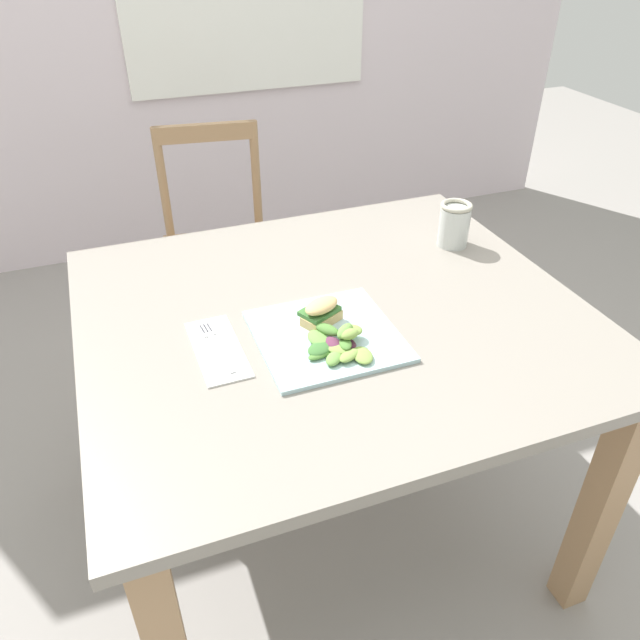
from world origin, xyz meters
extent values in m
plane|color=gray|center=(0.00, 0.00, 0.00)|extent=(7.82, 7.82, 0.00)
cube|color=gray|center=(-0.12, -0.08, 0.72)|extent=(1.13, 1.02, 0.03)
cube|color=tan|center=(0.37, -0.52, 0.35)|extent=(0.07, 0.07, 0.71)
cube|color=tan|center=(-0.62, 0.36, 0.35)|extent=(0.07, 0.07, 0.71)
cube|color=tan|center=(0.37, 0.36, 0.35)|extent=(0.07, 0.07, 0.71)
cylinder|color=tan|center=(-0.40, 0.67, 0.21)|extent=(0.03, 0.03, 0.43)
cylinder|color=tan|center=(-0.07, 0.62, 0.21)|extent=(0.03, 0.03, 0.43)
cylinder|color=tan|center=(-0.36, 1.00, 0.21)|extent=(0.03, 0.03, 0.43)
cylinder|color=tan|center=(-0.02, 0.96, 0.21)|extent=(0.03, 0.03, 0.43)
cube|color=tan|center=(-0.21, 0.81, 0.44)|extent=(0.45, 0.45, 0.02)
cylinder|color=tan|center=(-0.36, 1.01, 0.66)|extent=(0.03, 0.03, 0.42)
cylinder|color=tan|center=(-0.02, 0.97, 0.66)|extent=(0.03, 0.03, 0.42)
cube|color=tan|center=(-0.19, 0.99, 0.84)|extent=(0.36, 0.08, 0.06)
cube|color=silver|center=(-0.18, -0.18, 0.74)|extent=(0.29, 0.29, 0.01)
cube|color=#DBB270|center=(-0.17, -0.13, 0.76)|extent=(0.10, 0.08, 0.02)
cube|color=#3D7033|center=(-0.17, -0.13, 0.78)|extent=(0.10, 0.09, 0.01)
ellipsoid|color=#DBB270|center=(-0.17, -0.13, 0.79)|extent=(0.10, 0.08, 0.02)
ellipsoid|color=#602D47|center=(-0.15, -0.23, 0.75)|extent=(0.04, 0.05, 0.01)
ellipsoid|color=#6B9E47|center=(-0.20, -0.27, 0.76)|extent=(0.05, 0.06, 0.02)
ellipsoid|color=#84A84C|center=(-0.18, -0.25, 0.76)|extent=(0.06, 0.05, 0.01)
ellipsoid|color=#518438|center=(-0.22, -0.25, 0.76)|extent=(0.06, 0.04, 0.01)
ellipsoid|color=#84A84C|center=(-0.17, -0.28, 0.76)|extent=(0.06, 0.05, 0.01)
ellipsoid|color=#518438|center=(-0.18, -0.19, 0.77)|extent=(0.06, 0.06, 0.02)
ellipsoid|color=#6B9E47|center=(-0.15, -0.22, 0.78)|extent=(0.06, 0.06, 0.02)
ellipsoid|color=#6B9E47|center=(-0.21, -0.20, 0.76)|extent=(0.04, 0.07, 0.02)
ellipsoid|color=#602D47|center=(-0.18, -0.23, 0.76)|extent=(0.03, 0.04, 0.01)
ellipsoid|color=#518438|center=(-0.16, -0.25, 0.77)|extent=(0.03, 0.05, 0.01)
ellipsoid|color=#84A84C|center=(-0.15, -0.24, 0.78)|extent=(0.05, 0.04, 0.02)
ellipsoid|color=#84A84C|center=(-0.14, -0.28, 0.76)|extent=(0.05, 0.06, 0.01)
ellipsoid|color=#3D7033|center=(-0.21, -0.23, 0.76)|extent=(0.07, 0.06, 0.01)
ellipsoid|color=#84A84C|center=(-0.13, -0.21, 0.77)|extent=(0.06, 0.05, 0.01)
cube|color=white|center=(-0.41, -0.14, 0.74)|extent=(0.10, 0.23, 0.00)
cube|color=silver|center=(-0.40, -0.16, 0.75)|extent=(0.03, 0.14, 0.00)
cube|color=silver|center=(-0.41, -0.07, 0.75)|extent=(0.03, 0.05, 0.00)
cube|color=#38383D|center=(-0.41, -0.06, 0.75)|extent=(0.01, 0.03, 0.00)
cube|color=#38383D|center=(-0.41, -0.06, 0.75)|extent=(0.01, 0.03, 0.00)
cube|color=#38383D|center=(-0.42, -0.06, 0.75)|extent=(0.01, 0.03, 0.00)
cylinder|color=#995623|center=(0.30, 0.11, 0.78)|extent=(0.07, 0.07, 0.09)
cylinder|color=silver|center=(0.30, 0.11, 0.79)|extent=(0.08, 0.08, 0.11)
torus|color=#B7B29E|center=(0.30, 0.11, 0.85)|extent=(0.08, 0.08, 0.01)
camera|label=1|loc=(-0.56, -1.17, 1.51)|focal=34.45mm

